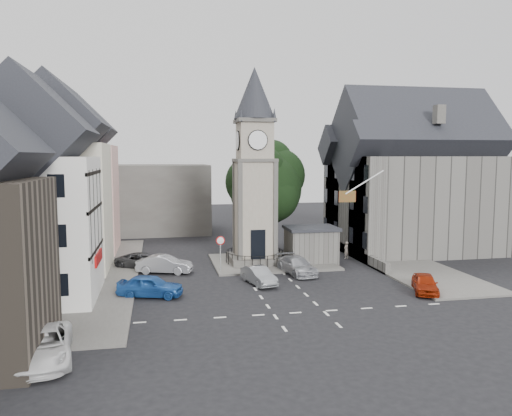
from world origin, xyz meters
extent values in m
plane|color=black|center=(0.00, 0.00, 0.00)|extent=(120.00, 120.00, 0.00)
cube|color=#595651|center=(-12.50, 6.00, 0.07)|extent=(6.00, 30.00, 0.14)
cube|color=#595651|center=(12.00, 8.00, 0.07)|extent=(6.00, 26.00, 0.14)
cube|color=#595651|center=(1.50, 8.00, 0.08)|extent=(10.00, 8.00, 0.16)
cube|color=silver|center=(0.00, -5.50, 0.01)|extent=(20.00, 8.00, 0.01)
cube|color=#4C4944|center=(0.00, 8.00, 0.35)|extent=(4.20, 4.20, 0.70)
torus|color=black|center=(0.00, 8.00, 1.08)|extent=(4.86, 4.86, 0.06)
cube|color=gray|center=(0.00, 8.00, 4.70)|extent=(3.00, 3.00, 8.00)
cube|color=black|center=(0.00, 6.55, 1.90)|extent=(1.20, 0.25, 2.40)
cube|color=#4C4944|center=(0.00, 8.00, 8.70)|extent=(3.30, 3.30, 0.25)
cube|color=gray|center=(0.00, 8.00, 10.30)|extent=(2.70, 2.70, 3.20)
cylinder|color=white|center=(0.00, 6.60, 10.30)|extent=(1.50, 0.12, 1.50)
cube|color=#4C4944|center=(0.00, 8.00, 11.90)|extent=(3.10, 3.10, 0.30)
cone|color=black|center=(0.00, 8.00, 14.15)|extent=(3.40, 3.40, 4.20)
cube|color=#56544F|center=(4.80, 7.50, 1.40)|extent=(4.00, 3.00, 2.80)
cube|color=black|center=(4.80, 7.50, 2.95)|extent=(4.30, 3.30, 0.25)
cylinder|color=black|center=(2.00, 13.00, 2.20)|extent=(0.70, 0.70, 4.40)
cylinder|color=black|center=(-3.20, 5.50, 1.25)|extent=(0.10, 0.10, 2.50)
cone|color=#A50C0C|center=(-3.20, 5.40, 2.50)|extent=(0.70, 0.06, 0.70)
cone|color=white|center=(-3.20, 5.38, 2.50)|extent=(0.54, 0.04, 0.54)
cube|color=#E0A59A|center=(-15.50, 16.00, 5.00)|extent=(7.50, 7.00, 10.00)
cube|color=beige|center=(-15.50, 8.00, 5.00)|extent=(7.50, 7.00, 10.00)
cube|color=silver|center=(-15.50, 0.00, 4.50)|extent=(7.50, 7.00, 9.00)
cube|color=#4C4944|center=(-12.00, 28.00, 4.00)|extent=(20.00, 10.00, 8.00)
cube|color=#56544F|center=(16.00, 11.00, 4.50)|extent=(14.00, 10.00, 9.00)
cube|color=#56544F|center=(9.80, 7.50, 4.50)|extent=(1.60, 4.40, 9.00)
cube|color=#56544F|center=(9.80, 14.50, 4.50)|extent=(1.60, 4.40, 9.00)
cube|color=#56544F|center=(9.20, 10.00, 0.45)|extent=(0.40, 16.00, 0.90)
cylinder|color=white|center=(8.00, 4.00, 7.00)|extent=(3.17, 0.10, 1.89)
plane|color=#B21414|center=(6.60, 4.00, 5.90)|extent=(1.40, 0.00, 1.40)
imported|color=#1C4F9D|center=(-8.49, -0.49, 0.72)|extent=(4.51, 2.78, 1.43)
imported|color=#9D9FA5|center=(-7.50, 5.94, 0.70)|extent=(4.49, 2.63, 1.40)
imported|color=#343437|center=(-9.22, 8.00, 0.61)|extent=(4.81, 4.00, 1.22)
imported|color=gray|center=(-1.00, 1.27, 0.62)|extent=(2.17, 3.94, 1.23)
imported|color=#AFB1B7|center=(2.50, 3.74, 0.66)|extent=(2.60, 4.80, 1.32)
imported|color=#952008|center=(9.40, -3.00, 0.63)|extent=(2.77, 3.98, 1.26)
imported|color=silver|center=(-13.00, -10.00, 0.73)|extent=(3.16, 5.53, 1.45)
imported|color=beige|center=(8.37, 8.47, 0.75)|extent=(0.65, 0.58, 1.51)
camera|label=1|loc=(-7.86, -32.60, 9.06)|focal=35.00mm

